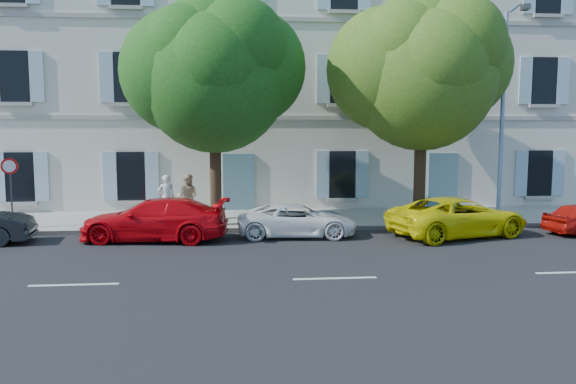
{
  "coord_description": "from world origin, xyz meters",
  "views": [
    {
      "loc": [
        -2.32,
        -16.8,
        3.51
      ],
      "look_at": [
        -0.56,
        2.0,
        1.4
      ],
      "focal_mm": 35.0,
      "sensor_mm": 36.0,
      "label": 1
    }
  ],
  "objects": [
    {
      "name": "road_sign",
      "position": [
        -9.94,
        2.93,
        1.88
      ],
      "size": [
        0.55,
        0.14,
        2.4
      ],
      "color": "#383A3D",
      "rests_on": "sidewalk"
    },
    {
      "name": "pedestrian_b",
      "position": [
        -4.12,
        4.22,
        1.0
      ],
      "size": [
        0.9,
        0.74,
        1.71
      ],
      "primitive_type": "imported",
      "rotation": [
        0.0,
        0.0,
        3.02
      ],
      "color": "#D6B389",
      "rests_on": "sidewalk"
    },
    {
      "name": "car_white_coupe",
      "position": [
        -0.32,
        1.3,
        0.55
      ],
      "size": [
        4.0,
        1.98,
        1.09
      ],
      "primitive_type": "imported",
      "rotation": [
        0.0,
        0.0,
        1.53
      ],
      "color": "white",
      "rests_on": "ground"
    },
    {
      "name": "ground",
      "position": [
        0.0,
        0.0,
        0.0
      ],
      "size": [
        90.0,
        90.0,
        0.0
      ],
      "primitive_type": "plane",
      "color": "black"
    },
    {
      "name": "building",
      "position": [
        0.0,
        10.2,
        6.0
      ],
      "size": [
        28.0,
        7.0,
        12.0
      ],
      "primitive_type": "cube",
      "color": "beige",
      "rests_on": "ground"
    },
    {
      "name": "car_yellow_supercar",
      "position": [
        4.94,
        0.82,
        0.65
      ],
      "size": [
        5.12,
        3.43,
        1.3
      ],
      "primitive_type": "imported",
      "rotation": [
        0.0,
        0.0,
        1.87
      ],
      "color": "yellow",
      "rests_on": "ground"
    },
    {
      "name": "kerb",
      "position": [
        0.0,
        2.28,
        0.08
      ],
      "size": [
        36.0,
        0.16,
        0.16
      ],
      "primitive_type": "cube",
      "color": "#9E998E",
      "rests_on": "ground"
    },
    {
      "name": "car_red_coupe",
      "position": [
        -4.9,
        1.07,
        0.67
      ],
      "size": [
        4.83,
        2.44,
        1.34
      ],
      "primitive_type": "imported",
      "rotation": [
        0.0,
        0.0,
        4.59
      ],
      "color": "red",
      "rests_on": "ground"
    },
    {
      "name": "sidewalk",
      "position": [
        0.0,
        4.45,
        0.07
      ],
      "size": [
        36.0,
        4.5,
        0.15
      ],
      "primitive_type": "cube",
      "color": "#A09E96",
      "rests_on": "ground"
    },
    {
      "name": "tree_left",
      "position": [
        -3.02,
        2.93,
        5.22
      ],
      "size": [
        5.08,
        5.08,
        7.87
      ],
      "color": "#3A2819",
      "rests_on": "sidewalk"
    },
    {
      "name": "tree_right",
      "position": [
        4.38,
        3.09,
        5.37
      ],
      "size": [
        5.28,
        5.28,
        8.13
      ],
      "color": "#3A2819",
      "rests_on": "sidewalk"
    },
    {
      "name": "pedestrian_a",
      "position": [
        -4.86,
        3.91,
        1.01
      ],
      "size": [
        0.69,
        0.52,
        1.72
      ],
      "primitive_type": "imported",
      "rotation": [
        0.0,
        0.0,
        3.33
      ],
      "color": "silver",
      "rests_on": "sidewalk"
    },
    {
      "name": "street_lamp",
      "position": [
        7.32,
        2.72,
        4.44
      ],
      "size": [
        0.38,
        1.63,
        7.58
      ],
      "color": "#7293BF",
      "rests_on": "sidewalk"
    }
  ]
}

